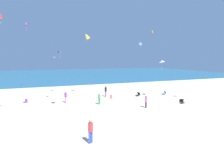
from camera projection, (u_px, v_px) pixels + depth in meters
name	position (u px, v px, depth m)	size (l,w,h in m)	color
ground_plane	(102.00, 104.00, 23.05)	(120.00, 120.00, 0.00)	beige
ocean_water	(64.00, 74.00, 67.00)	(120.00, 60.00, 0.05)	#236084
beach_chair_far_right	(164.00, 93.00, 28.90)	(0.67, 0.61, 0.59)	#2370B2
beach_chair_near_camera	(182.00, 101.00, 23.27)	(0.73, 0.79, 0.54)	black
beach_chair_far_left	(138.00, 94.00, 27.82)	(0.77, 0.68, 0.57)	black
person_0	(111.00, 97.00, 25.70)	(0.58, 0.38, 0.67)	#D8599E
person_1	(66.00, 96.00, 23.45)	(0.31, 0.31, 1.46)	#D8599E
person_3	(146.00, 101.00, 21.13)	(0.39, 0.39, 1.39)	black
person_4	(26.00, 101.00, 23.56)	(0.54, 0.34, 0.66)	purple
person_5	(99.00, 98.00, 22.63)	(0.36, 0.36, 1.40)	green
person_6	(106.00, 91.00, 27.31)	(0.44, 0.44, 1.58)	purple
person_7	(91.00, 130.00, 12.19)	(0.43, 0.43, 1.61)	blue
kite_black	(60.00, 52.00, 28.32)	(0.67, 0.60, 1.34)	black
kite_orange	(153.00, 32.00, 31.81)	(0.45, 0.38, 1.29)	orange
kite_purple	(26.00, 23.00, 32.03)	(0.73, 0.79, 1.65)	purple
kite_pink	(54.00, 57.00, 38.51)	(0.43, 0.52, 0.90)	pink
kite_yellow	(87.00, 36.00, 26.68)	(1.15, 0.95, 1.44)	yellow
kite_red	(0.00, 16.00, 16.13)	(0.57, 0.61, 0.97)	red
kite_white	(162.00, 61.00, 26.02)	(0.88, 1.00, 1.60)	white
kite_blue	(140.00, 44.00, 38.07)	(0.86, 0.36, 1.24)	blue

